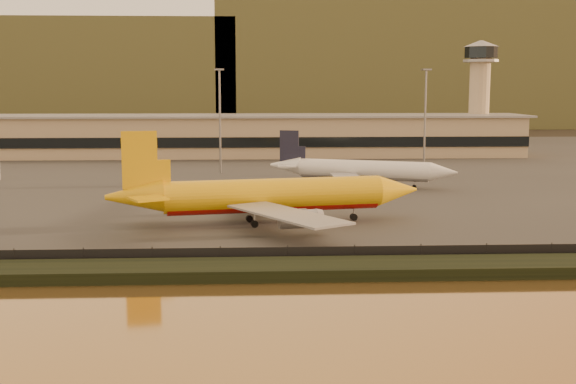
# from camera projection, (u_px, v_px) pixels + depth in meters

# --- Properties ---
(ground) EXTENTS (900.00, 900.00, 0.00)m
(ground) POSITION_uv_depth(u_px,v_px,m) (269.00, 243.00, 98.70)
(ground) COLOR black
(ground) RESTS_ON ground
(embankment) EXTENTS (320.00, 7.00, 1.40)m
(embankment) POSITION_uv_depth(u_px,v_px,m) (272.00, 270.00, 81.80)
(embankment) COLOR black
(embankment) RESTS_ON ground
(tarmac) EXTENTS (320.00, 220.00, 0.20)m
(tarmac) POSITION_uv_depth(u_px,v_px,m) (261.00, 167.00, 192.58)
(tarmac) COLOR #2D2D2D
(tarmac) RESTS_ON ground
(perimeter_fence) EXTENTS (300.00, 0.05, 2.20)m
(perimeter_fence) POSITION_uv_depth(u_px,v_px,m) (271.00, 256.00, 85.67)
(perimeter_fence) COLOR black
(perimeter_fence) RESTS_ON tarmac
(terminal_building) EXTENTS (202.00, 25.00, 12.60)m
(terminal_building) POSITION_uv_depth(u_px,v_px,m) (212.00, 136.00, 221.18)
(terminal_building) COLOR tan
(terminal_building) RESTS_ON tarmac
(control_tower) EXTENTS (11.20, 11.20, 35.50)m
(control_tower) POSITION_uv_depth(u_px,v_px,m) (480.00, 86.00, 228.45)
(control_tower) COLOR tan
(control_tower) RESTS_ON tarmac
(apron_light_masts) EXTENTS (152.20, 12.20, 25.40)m
(apron_light_masts) POSITION_uv_depth(u_px,v_px,m) (324.00, 110.00, 171.29)
(apron_light_masts) COLOR slate
(apron_light_masts) RESTS_ON tarmac
(distant_hills) EXTENTS (470.00, 160.00, 70.00)m
(distant_hills) POSITION_uv_depth(u_px,v_px,m) (221.00, 70.00, 429.19)
(distant_hills) COLOR brown
(distant_hills) RESTS_ON ground
(dhl_cargo_jet) EXTENTS (48.97, 47.35, 14.67)m
(dhl_cargo_jet) POSITION_uv_depth(u_px,v_px,m) (269.00, 196.00, 111.05)
(dhl_cargo_jet) COLOR #DAA30B
(dhl_cargo_jet) RESTS_ON tarmac
(white_narrowbody_jet) EXTENTS (39.18, 37.07, 11.66)m
(white_narrowbody_jet) POSITION_uv_depth(u_px,v_px,m) (361.00, 170.00, 153.30)
(white_narrowbody_jet) COLOR white
(white_narrowbody_jet) RESTS_ON tarmac
(gse_vehicle_yellow) EXTENTS (4.34, 2.05, 1.93)m
(gse_vehicle_yellow) POSITION_uv_depth(u_px,v_px,m) (296.00, 198.00, 131.82)
(gse_vehicle_yellow) COLOR #DAA30B
(gse_vehicle_yellow) RESTS_ON tarmac
(gse_vehicle_white) EXTENTS (4.93, 3.00, 2.07)m
(gse_vehicle_white) POSITION_uv_depth(u_px,v_px,m) (189.00, 196.00, 132.83)
(gse_vehicle_white) COLOR white
(gse_vehicle_white) RESTS_ON tarmac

